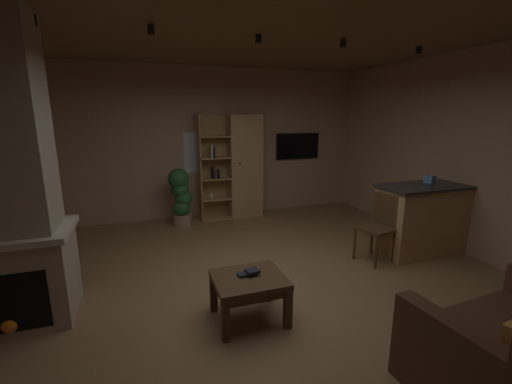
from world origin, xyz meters
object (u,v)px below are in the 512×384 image
at_px(wall_mounted_tv, 297,146).
at_px(tissue_box, 430,179).
at_px(bookshelf_cabinet, 240,167).
at_px(stone_fireplace, 2,192).
at_px(table_book_1, 252,271).
at_px(table_book_0, 244,274).
at_px(kitchen_bar_counter, 429,218).
at_px(dining_chair, 380,223).
at_px(coffee_table, 249,285).
at_px(potted_floor_plant, 181,195).

bearing_deg(wall_mounted_tv, tissue_box, -73.91).
bearing_deg(bookshelf_cabinet, stone_fireplace, -138.36).
bearing_deg(table_book_1, table_book_0, 172.79).
height_order(bookshelf_cabinet, kitchen_bar_counter, bookshelf_cabinet).
distance_m(tissue_box, table_book_1, 3.14).
distance_m(stone_fireplace, dining_chair, 4.28).
relative_size(tissue_box, table_book_0, 1.03).
relative_size(coffee_table, dining_chair, 0.74).
xyz_separation_m(table_book_0, table_book_1, (0.09, -0.01, 0.03)).
relative_size(table_book_0, dining_chair, 0.13).
bearing_deg(bookshelf_cabinet, tissue_box, -50.21).
bearing_deg(coffee_table, wall_mounted_tv, 58.27).
bearing_deg(potted_floor_plant, wall_mounted_tv, 10.31).
relative_size(kitchen_bar_counter, coffee_table, 2.28).
bearing_deg(tissue_box, coffee_table, -164.05).
distance_m(bookshelf_cabinet, table_book_1, 3.50).
bearing_deg(wall_mounted_tv, kitchen_bar_counter, -74.98).
bearing_deg(wall_mounted_tv, dining_chair, -92.37).
xyz_separation_m(coffee_table, table_book_1, (0.04, 0.03, 0.13)).
height_order(stone_fireplace, coffee_table, stone_fireplace).
height_order(kitchen_bar_counter, tissue_box, tissue_box).
distance_m(dining_chair, wall_mounted_tv, 2.96).
distance_m(stone_fireplace, potted_floor_plant, 3.13).
height_order(kitchen_bar_counter, wall_mounted_tv, wall_mounted_tv).
height_order(tissue_box, coffee_table, tissue_box).
xyz_separation_m(stone_fireplace, table_book_1, (2.15, -0.68, -0.80)).
relative_size(tissue_box, potted_floor_plant, 0.11).
xyz_separation_m(bookshelf_cabinet, coffee_table, (-0.91, -3.39, -0.62)).
height_order(kitchen_bar_counter, table_book_1, kitchen_bar_counter).
bearing_deg(tissue_box, kitchen_bar_counter, -108.90).
bearing_deg(wall_mounted_tv, table_book_0, -122.51).
xyz_separation_m(stone_fireplace, dining_chair, (4.21, 0.05, -0.76)).
bearing_deg(bookshelf_cabinet, table_book_0, -105.87).
distance_m(bookshelf_cabinet, coffee_table, 3.56).
distance_m(table_book_1, potted_floor_plant, 3.13).
distance_m(coffee_table, dining_chair, 2.24).
xyz_separation_m(stone_fireplace, wall_mounted_tv, (4.33, 2.89, 0.04)).
height_order(coffee_table, wall_mounted_tv, wall_mounted_tv).
distance_m(kitchen_bar_counter, potted_floor_plant, 4.03).
xyz_separation_m(table_book_0, wall_mounted_tv, (2.27, 3.55, 0.87)).
bearing_deg(dining_chair, bookshelf_cabinet, 114.44).
height_order(potted_floor_plant, wall_mounted_tv, wall_mounted_tv).
bearing_deg(bookshelf_cabinet, coffee_table, -105.05).
bearing_deg(potted_floor_plant, tissue_box, -34.69).
bearing_deg(coffee_table, dining_chair, 19.69).
bearing_deg(dining_chair, table_book_0, -161.66).
distance_m(stone_fireplace, kitchen_bar_counter, 5.15).
xyz_separation_m(table_book_1, wall_mounted_tv, (2.18, 3.57, 0.84)).
height_order(bookshelf_cabinet, tissue_box, bookshelf_cabinet).
distance_m(stone_fireplace, table_book_1, 2.39).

